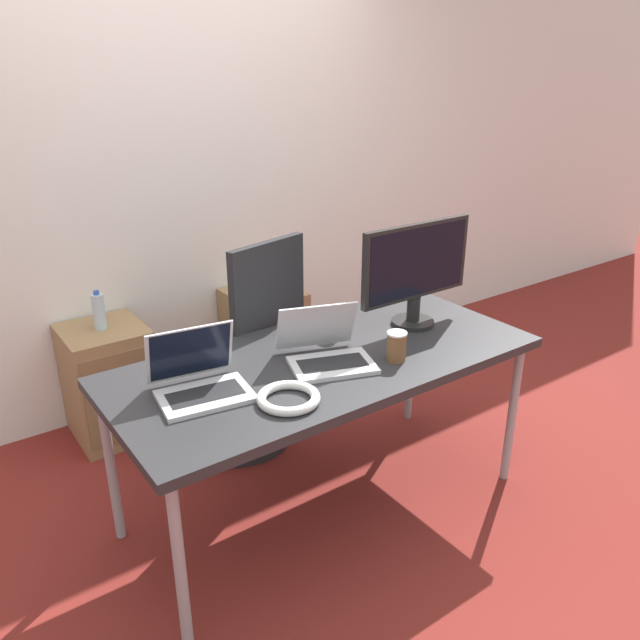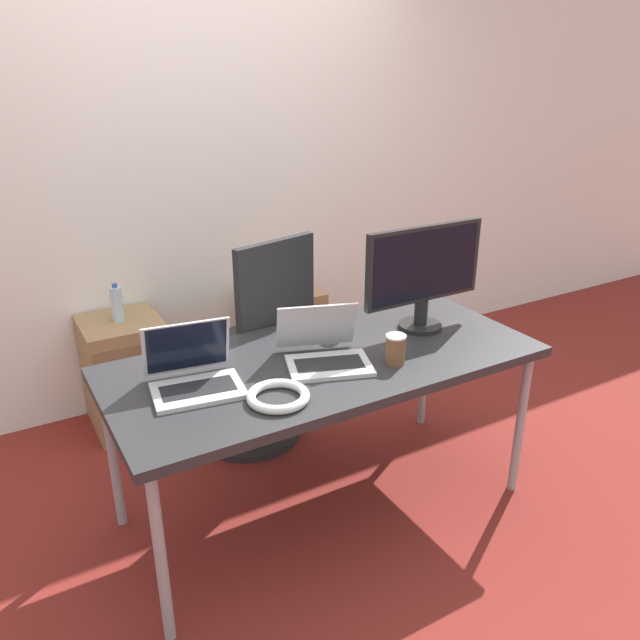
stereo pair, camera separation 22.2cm
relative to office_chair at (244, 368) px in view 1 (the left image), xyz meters
The scene contains 13 objects.
ground_plane 0.78m from the office_chair, 86.75° to the right, with size 14.00×14.00×0.00m, color maroon.
wall_back 1.14m from the office_chair, 87.17° to the left, with size 10.00×0.05×2.60m.
desk 0.70m from the office_chair, 86.75° to the right, with size 1.76×0.80×0.74m.
office_chair is the anchor object (origin of this frame).
cabinet_left 0.74m from the office_chair, 136.99° to the left, with size 0.40×0.42×0.61m.
cabinet_right 0.66m from the office_chair, 50.22° to the left, with size 0.40×0.42×0.61m.
water_bottle 0.78m from the office_chair, 136.86° to the left, with size 0.06×0.06×0.20m.
laptop_left 0.88m from the office_chair, 129.17° to the right, with size 0.35×0.33×0.24m.
laptop_right 0.77m from the office_chair, 89.00° to the right, with size 0.38×0.40×0.23m.
monitor 1.00m from the office_chair, 46.75° to the right, with size 0.60×0.19×0.47m.
coffee_cup_white 0.64m from the office_chair, 68.79° to the right, with size 0.08×0.08×0.09m.
coffee_cup_brown 0.94m from the office_chair, 73.29° to the right, with size 0.08×0.08×0.12m.
cable_coil 0.97m from the office_chair, 108.24° to the right, with size 0.23×0.23×0.03m.
Camera 1 is at (-1.35, -1.85, 1.85)m, focal length 35.00 mm.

